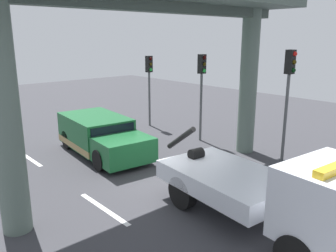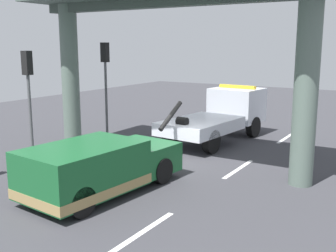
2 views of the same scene
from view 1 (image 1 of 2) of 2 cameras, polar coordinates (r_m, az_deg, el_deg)
ground_plane at (r=12.32m, az=0.33°, el=-9.75°), size 60.00×40.00×0.10m
lane_stripe_west at (r=15.96m, az=-21.80°, el=-4.89°), size 2.60×0.16×0.01m
lane_stripe_mid at (r=10.88m, az=-10.45°, el=-13.15°), size 2.60×0.16×0.01m
tow_truck_white at (r=9.29m, az=18.23°, el=-10.43°), size 7.34×2.96×2.46m
towed_van_green at (r=15.50m, az=-10.88°, el=-1.64°), size 5.38×2.66×1.58m
overpass_structure at (r=11.67m, az=-1.42°, el=18.67°), size 3.60×11.96×6.83m
traffic_light_near at (r=19.73m, az=-3.07°, el=8.30°), size 0.39×0.32×3.97m
traffic_light_far at (r=16.79m, az=5.56°, el=7.74°), size 0.39×0.32×4.20m
traffic_light_mid at (r=14.11m, az=19.15°, el=6.69°), size 0.39×0.32×4.53m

